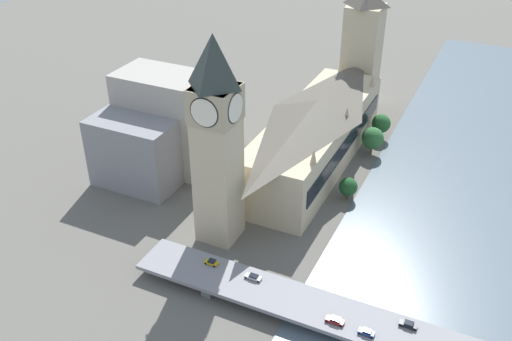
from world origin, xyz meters
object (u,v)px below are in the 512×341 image
Objects in this scene: car_southbound_lead at (367,332)px; car_southbound_mid at (335,320)px; parliament_hall at (315,133)px; car_northbound_tail at (212,262)px; clock_tower at (217,137)px; road_bridge at (399,337)px; victoria_tower at (362,52)px; car_northbound_lead at (253,277)px; car_northbound_mid at (408,324)px.

car_southbound_mid is (8.25, -0.42, 0.03)m from car_southbound_lead.
car_northbound_tail is (4.41, 71.82, -8.29)m from parliament_hall.
clock_tower is 59.74m from car_southbound_mid.
car_southbound_lead reaches higher than road_bridge.
victoria_tower reaches higher than car_northbound_lead.
victoria_tower is at bearing -67.94° from car_northbound_mid.
car_southbound_mid is (-45.70, 23.74, -30.29)m from clock_tower.
parliament_hall is 1.36× the size of clock_tower.
road_bridge is at bearing 176.33° from car_northbound_lead.
car_northbound_mid is at bearing 112.06° from victoria_tower.
car_southbound_lead is (-53.95, 24.15, -30.32)m from clock_tower.
parliament_hall is 57.41m from victoria_tower.
victoria_tower is 139.85m from car_southbound_mid.
car_northbound_tail is at bearing -3.22° from road_bridge.
car_northbound_lead is at bearing -3.67° from road_bridge.
car_northbound_lead is 42.52m from car_northbound_mid.
car_northbound_lead is (-20.17, 18.03, -30.37)m from clock_tower.
car_northbound_mid is (-51.55, 127.22, -21.87)m from victoria_tower.
road_bridge is 33.08× the size of car_northbound_mid.
road_bridge is 41.26m from car_northbound_lead.
car_southbound_mid is at bearing -2.90° from car_southbound_lead.
victoria_tower reaches higher than car_northbound_mid.
car_southbound_mid reaches higher than car_southbound_lead.
parliament_hall is 0.60× the size of road_bridge.
car_northbound_tail is at bearing -8.96° from car_southbound_mid.
clock_tower is at bearing 78.33° from parliament_hall.
car_southbound_mid is (16.98, 6.51, 0.02)m from car_northbound_mid.
car_northbound_lead is 1.23× the size of car_northbound_tail.
parliament_hall is 90.65m from road_bridge.
car_southbound_lead is at bearing 38.45° from car_northbound_mid.
victoria_tower is 129.54m from car_northbound_tail.
car_southbound_lead is at bearing 25.30° from road_bridge.
car_northbound_mid is at bearing -179.61° from car_northbound_tail.
car_northbound_tail is (4.35, 127.60, -21.88)m from victoria_tower.
parliament_hall reaches higher than car_northbound_lead.
road_bridge is at bearing -154.70° from car_southbound_lead.
parliament_hall is at bearing -54.22° from car_northbound_mid.
road_bridge is at bearing 161.37° from clock_tower.
clock_tower reaches higher than road_bridge.
car_southbound_mid is (15.62, 3.06, 1.57)m from road_bridge.
car_southbound_mid is at bearing 152.55° from clock_tower.
victoria_tower is 130.21m from car_northbound_lead.
parliament_hall is at bearing 90.06° from victoria_tower.
car_northbound_lead is at bearing 178.15° from car_northbound_tail.
road_bridge is at bearing -168.90° from car_southbound_mid.
car_northbound_mid is (-1.36, -3.45, 1.56)m from road_bridge.
road_bridge is 38.69× the size of car_northbound_tail.
victoria_tower is 12.88× the size of car_northbound_mid.
car_southbound_lead is 8.26m from car_southbound_mid.
car_northbound_lead reaches higher than road_bridge.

